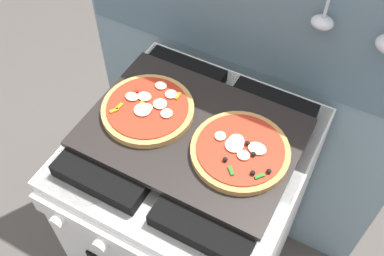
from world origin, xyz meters
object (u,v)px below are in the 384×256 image
(baking_tray, at_px, (192,132))
(pizza_left, at_px, (148,109))
(pizza_right, at_px, (240,150))
(stove, at_px, (192,217))

(baking_tray, height_order, pizza_left, pizza_left)
(pizza_right, bearing_deg, pizza_left, 178.78)
(pizza_left, xyz_separation_m, pizza_right, (0.27, -0.01, -0.00))
(stove, bearing_deg, pizza_left, 179.74)
(stove, xyz_separation_m, baking_tray, (0.00, 0.00, 0.46))
(stove, relative_size, baking_tray, 1.67)
(pizza_left, height_order, pizza_right, pizza_right)
(stove, bearing_deg, pizza_right, -2.15)
(baking_tray, relative_size, pizza_right, 2.22)
(pizza_left, distance_m, pizza_right, 0.27)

